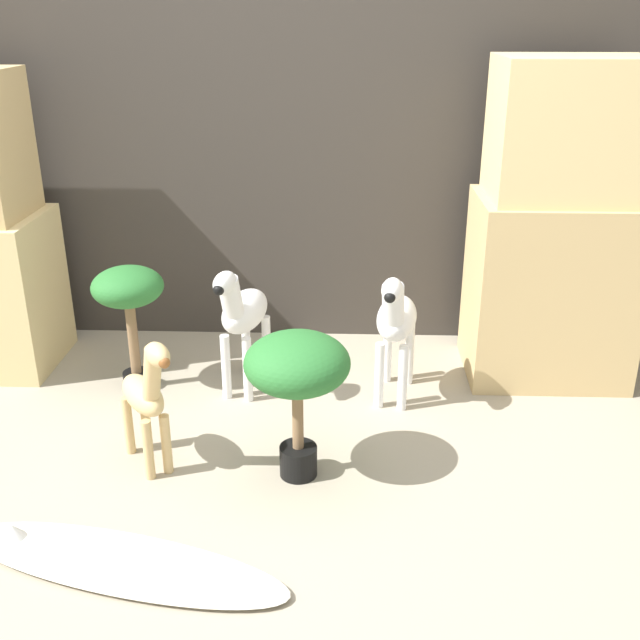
% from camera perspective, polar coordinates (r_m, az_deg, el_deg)
% --- Properties ---
extents(ground_plane, '(14.00, 14.00, 0.00)m').
position_cam_1_polar(ground_plane, '(2.73, -7.22, -13.85)').
color(ground_plane, '#9E937F').
extents(wall_back, '(6.40, 0.08, 2.20)m').
position_cam_1_polar(wall_back, '(3.76, -4.35, 14.79)').
color(wall_back, '#38332D').
rests_on(wall_back, ground_plane).
extents(rock_pillar_right, '(0.71, 0.52, 1.44)m').
position_cam_1_polar(rock_pillar_right, '(3.52, 17.54, 6.23)').
color(rock_pillar_right, tan).
rests_on(rock_pillar_right, ground_plane).
extents(zebra_right, '(0.23, 0.48, 0.63)m').
position_cam_1_polar(zebra_right, '(3.22, 5.79, -0.06)').
color(zebra_right, white).
rests_on(zebra_right, ground_plane).
extents(zebra_left, '(0.25, 0.48, 0.63)m').
position_cam_1_polar(zebra_left, '(3.30, -5.95, 0.48)').
color(zebra_left, white).
rests_on(zebra_left, ground_plane).
extents(giraffe_figurine, '(0.32, 0.39, 0.58)m').
position_cam_1_polar(giraffe_figurine, '(2.82, -13.09, -5.63)').
color(giraffe_figurine, tan).
rests_on(giraffe_figurine, ground_plane).
extents(potted_palm_front, '(0.38, 0.38, 0.57)m').
position_cam_1_polar(potted_palm_front, '(2.65, -1.75, -3.92)').
color(potted_palm_front, black).
rests_on(potted_palm_front, ground_plane).
extents(potted_palm_back, '(0.31, 0.31, 0.58)m').
position_cam_1_polar(potted_palm_back, '(3.38, -14.39, 1.87)').
color(potted_palm_back, black).
rests_on(potted_palm_back, ground_plane).
extents(surfboard, '(1.14, 0.53, 0.08)m').
position_cam_1_polar(surfboard, '(2.54, -15.16, -17.34)').
color(surfboard, silver).
rests_on(surfboard, ground_plane).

